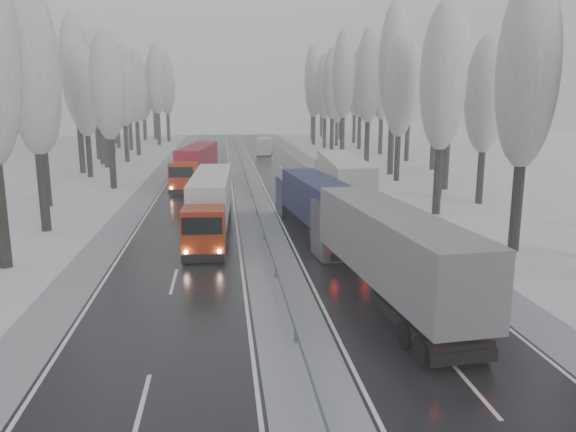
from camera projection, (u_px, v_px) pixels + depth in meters
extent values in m
plane|color=silver|center=(312.00, 397.00, 17.62)|extent=(260.00, 260.00, 0.00)
cube|color=black|center=(317.00, 209.00, 47.38)|extent=(7.50, 200.00, 0.03)
cube|color=black|center=(192.00, 212.00, 46.18)|extent=(7.50, 200.00, 0.03)
cube|color=#93959A|center=(255.00, 210.00, 46.78)|extent=(3.00, 200.00, 0.04)
cube|color=#93959A|center=(374.00, 208.00, 47.94)|extent=(2.40, 200.00, 0.04)
cube|color=#93959A|center=(130.00, 213.00, 45.61)|extent=(2.40, 200.00, 0.04)
cube|color=slate|center=(255.00, 204.00, 46.66)|extent=(0.06, 200.00, 0.32)
cube|color=slate|center=(257.00, 212.00, 44.77)|extent=(0.12, 0.12, 0.60)
cube|color=slate|center=(242.00, 165.00, 75.88)|extent=(0.12, 0.12, 0.60)
cylinder|color=black|center=(516.00, 206.00, 33.99)|extent=(0.68, 0.68, 5.60)
ellipsoid|color=gray|center=(528.00, 70.00, 32.34)|extent=(3.60, 3.60, 11.45)
cylinder|color=black|center=(438.00, 180.00, 44.97)|extent=(0.68, 0.68, 5.62)
ellipsoid|color=gray|center=(443.00, 77.00, 43.32)|extent=(3.60, 3.60, 11.48)
cylinder|color=black|center=(480.00, 176.00, 49.56)|extent=(0.64, 0.64, 4.94)
ellipsoid|color=gray|center=(486.00, 94.00, 48.11)|extent=(3.60, 3.60, 10.09)
cylinder|color=black|center=(440.00, 168.00, 53.29)|extent=(0.66, 0.66, 5.32)
ellipsoid|color=gray|center=(444.00, 86.00, 51.73)|extent=(3.60, 3.60, 10.88)
cylinder|color=black|center=(446.00, 158.00, 57.33)|extent=(0.72, 0.72, 6.31)
ellipsoid|color=gray|center=(451.00, 67.00, 55.48)|extent=(3.60, 3.60, 12.90)
cylinder|color=black|center=(397.00, 157.00, 63.33)|extent=(0.67, 0.67, 5.38)
ellipsoid|color=gray|center=(400.00, 87.00, 61.75)|extent=(3.60, 3.60, 10.98)
cylinder|color=black|center=(437.00, 156.00, 68.01)|extent=(0.62, 0.62, 4.59)
ellipsoid|color=gray|center=(440.00, 101.00, 66.66)|extent=(3.60, 3.60, 9.39)
cylinder|color=black|center=(391.00, 146.00, 68.54)|extent=(0.76, 0.76, 6.95)
ellipsoid|color=gray|center=(394.00, 62.00, 66.49)|extent=(3.60, 3.60, 14.19)
cylinder|color=black|center=(433.00, 144.00, 73.25)|extent=(0.74, 0.74, 6.59)
ellipsoid|color=gray|center=(437.00, 70.00, 71.31)|extent=(3.60, 3.60, 13.46)
cylinder|color=black|center=(367.00, 142.00, 78.52)|extent=(0.72, 0.72, 6.37)
ellipsoid|color=gray|center=(369.00, 75.00, 76.65)|extent=(3.60, 3.60, 13.01)
cylinder|color=black|center=(407.00, 141.00, 83.26)|extent=(0.70, 0.70, 5.97)
ellipsoid|color=gray|center=(410.00, 82.00, 81.51)|extent=(3.60, 3.60, 12.20)
cylinder|color=black|center=(342.00, 136.00, 88.73)|extent=(0.74, 0.74, 6.65)
ellipsoid|color=gray|center=(344.00, 74.00, 86.77)|extent=(3.60, 3.60, 13.59)
cylinder|color=black|center=(381.00, 136.00, 93.51)|extent=(0.71, 0.71, 6.14)
ellipsoid|color=gray|center=(382.00, 82.00, 91.71)|extent=(3.60, 3.60, 12.54)
cylinder|color=black|center=(332.00, 134.00, 98.29)|extent=(0.71, 0.71, 6.05)
ellipsoid|color=gray|center=(333.00, 83.00, 96.51)|extent=(3.60, 3.60, 12.37)
cylinder|color=black|center=(359.00, 132.00, 102.83)|extent=(0.72, 0.72, 6.30)
ellipsoid|color=gray|center=(361.00, 81.00, 100.98)|extent=(3.60, 3.60, 12.87)
cylinder|color=black|center=(324.00, 132.00, 105.62)|extent=(0.70, 0.70, 5.88)
ellipsoid|color=gray|center=(325.00, 86.00, 103.89)|extent=(3.60, 3.60, 12.00)
cylinder|color=black|center=(337.00, 133.00, 109.97)|extent=(0.64, 0.64, 4.86)
ellipsoid|color=gray|center=(337.00, 97.00, 108.54)|extent=(3.60, 3.60, 9.92)
cylinder|color=black|center=(314.00, 130.00, 112.41)|extent=(0.70, 0.70, 5.98)
ellipsoid|color=gray|center=(314.00, 86.00, 110.65)|extent=(3.60, 3.60, 12.21)
cylinder|color=black|center=(354.00, 128.00, 117.33)|extent=(0.71, 0.71, 6.19)
ellipsoid|color=gray|center=(355.00, 85.00, 115.51)|extent=(3.60, 3.60, 12.64)
cylinder|color=black|center=(312.00, 125.00, 122.04)|extent=(0.75, 0.75, 6.86)
ellipsoid|color=gray|center=(313.00, 79.00, 120.02)|extent=(3.60, 3.60, 14.01)
cylinder|color=black|center=(340.00, 127.00, 126.85)|extent=(0.68, 0.68, 5.55)
ellipsoid|color=gray|center=(341.00, 91.00, 125.22)|extent=(3.60, 3.60, 11.33)
cylinder|color=black|center=(312.00, 125.00, 132.58)|extent=(0.71, 0.71, 6.09)
ellipsoid|color=gray|center=(313.00, 87.00, 130.78)|extent=(3.60, 3.60, 12.45)
cylinder|color=black|center=(321.00, 125.00, 136.85)|extent=(0.67, 0.67, 5.49)
ellipsoid|color=gray|center=(322.00, 92.00, 135.23)|extent=(3.60, 3.60, 11.21)
cylinder|color=black|center=(1.00, 213.00, 30.58)|extent=(0.71, 0.71, 6.14)
cylinder|color=black|center=(43.00, 190.00, 39.17)|extent=(0.69, 0.69, 5.83)
ellipsoid|color=gray|center=(32.00, 67.00, 37.46)|extent=(3.60, 3.60, 11.92)
cylinder|color=black|center=(46.00, 177.00, 48.32)|extent=(0.65, 0.65, 5.03)
ellipsoid|color=gray|center=(39.00, 92.00, 46.84)|extent=(3.60, 3.60, 10.28)
cylinder|color=black|center=(112.00, 162.00, 57.97)|extent=(0.67, 0.67, 5.44)
ellipsoid|color=gray|center=(107.00, 85.00, 56.37)|extent=(3.60, 3.60, 11.11)
cylinder|color=black|center=(44.00, 158.00, 60.93)|extent=(0.69, 0.69, 5.72)
ellipsoid|color=gray|center=(37.00, 80.00, 59.24)|extent=(3.60, 3.60, 11.69)
cylinder|color=black|center=(89.00, 155.00, 66.24)|extent=(0.66, 0.66, 5.23)
ellipsoid|color=gray|center=(84.00, 90.00, 64.70)|extent=(3.60, 3.60, 10.68)
cylinder|color=black|center=(81.00, 147.00, 69.78)|extent=(0.74, 0.74, 6.60)
ellipsoid|color=gray|center=(75.00, 68.00, 67.83)|extent=(3.60, 3.60, 13.49)
cylinder|color=black|center=(106.00, 148.00, 75.62)|extent=(0.65, 0.65, 5.16)
ellipsoid|color=gray|center=(103.00, 92.00, 74.10)|extent=(3.60, 3.60, 10.54)
cylinder|color=black|center=(102.00, 144.00, 79.28)|extent=(0.69, 0.69, 5.79)
ellipsoid|color=gray|center=(98.00, 84.00, 77.57)|extent=(3.60, 3.60, 11.84)
cylinder|color=black|center=(126.00, 142.00, 82.32)|extent=(0.68, 0.68, 5.64)
ellipsoid|color=gray|center=(123.00, 86.00, 80.66)|extent=(3.60, 3.60, 11.53)
cylinder|color=black|center=(98.00, 138.00, 85.56)|extent=(0.73, 0.73, 6.56)
ellipsoid|color=gray|center=(94.00, 75.00, 83.63)|extent=(3.60, 3.60, 13.40)
cylinder|color=black|center=(138.00, 137.00, 92.13)|extent=(0.69, 0.69, 5.79)
ellipsoid|color=gray|center=(135.00, 86.00, 90.42)|extent=(3.60, 3.60, 11.84)
cylinder|color=black|center=(113.00, 133.00, 95.39)|extent=(0.74, 0.74, 6.65)
ellipsoid|color=gray|center=(109.00, 76.00, 93.43)|extent=(3.60, 3.60, 13.58)
cylinder|color=black|center=(131.00, 136.00, 100.98)|extent=(0.65, 0.65, 5.12)
ellipsoid|color=gray|center=(128.00, 94.00, 99.48)|extent=(3.60, 3.60, 10.46)
cylinder|color=black|center=(118.00, 133.00, 104.47)|extent=(0.69, 0.69, 5.84)
ellipsoid|color=gray|center=(115.00, 87.00, 102.75)|extent=(3.60, 3.60, 11.92)
cylinder|color=black|center=(159.00, 128.00, 111.75)|extent=(0.74, 0.74, 6.67)
ellipsoid|color=gray|center=(156.00, 79.00, 109.79)|extent=(3.60, 3.60, 13.63)
cylinder|color=black|center=(115.00, 128.00, 114.64)|extent=(0.72, 0.72, 6.31)
ellipsoid|color=gray|center=(113.00, 83.00, 112.78)|extent=(3.60, 3.60, 12.88)
cylinder|color=black|center=(168.00, 127.00, 121.04)|extent=(0.72, 0.72, 6.29)
ellipsoid|color=gray|center=(166.00, 84.00, 119.19)|extent=(3.60, 3.60, 12.84)
cylinder|color=black|center=(144.00, 129.00, 124.43)|extent=(0.64, 0.64, 4.86)
ellipsoid|color=gray|center=(143.00, 97.00, 123.00)|extent=(3.60, 3.60, 9.92)
cylinder|color=black|center=(155.00, 125.00, 127.01)|extent=(0.74, 0.74, 6.63)
ellipsoid|color=gray|center=(153.00, 82.00, 125.06)|extent=(3.60, 3.60, 13.54)
cylinder|color=black|center=(145.00, 126.00, 130.66)|extent=(0.69, 0.69, 5.79)
ellipsoid|color=gray|center=(143.00, 89.00, 128.96)|extent=(3.60, 3.60, 11.82)
cube|color=#444348|center=(336.00, 228.00, 32.92)|extent=(2.92, 3.02, 3.20)
cube|color=black|center=(330.00, 211.00, 34.04)|extent=(2.45, 0.34, 1.07)
cube|color=black|center=(329.00, 243.00, 34.56)|extent=(2.67, 0.42, 0.53)
cube|color=slate|center=(393.00, 244.00, 24.73)|extent=(4.05, 14.07, 2.99)
cube|color=black|center=(472.00, 365.00, 18.52)|extent=(2.46, 0.37, 0.48)
cube|color=black|center=(430.00, 322.00, 21.48)|extent=(2.91, 6.07, 0.48)
cube|color=black|center=(463.00, 362.00, 19.12)|extent=(2.45, 0.30, 0.64)
cylinder|color=black|center=(322.00, 252.00, 32.12)|extent=(0.48, 1.14, 1.11)
cylinder|color=black|center=(359.00, 250.00, 32.58)|extent=(0.48, 1.14, 1.11)
cylinder|color=black|center=(407.00, 335.00, 20.89)|extent=(0.48, 1.14, 1.11)
cylinder|color=black|center=(461.00, 330.00, 21.36)|extent=(0.48, 1.14, 1.11)
cylinder|color=black|center=(423.00, 351.00, 19.57)|extent=(0.48, 1.14, 1.11)
cylinder|color=black|center=(481.00, 345.00, 20.03)|extent=(0.48, 1.14, 1.11)
sphere|color=#FF0C05|center=(447.00, 344.00, 18.06)|extent=(0.21, 0.21, 0.21)
sphere|color=#FF0C05|center=(503.00, 339.00, 18.48)|extent=(0.21, 0.21, 0.21)
sphere|color=white|center=(313.00, 237.00, 34.29)|extent=(0.23, 0.23, 0.23)
sphere|color=white|center=(345.00, 235.00, 34.71)|extent=(0.23, 0.23, 0.23)
cube|color=#1E2A4D|center=(294.00, 196.00, 44.57)|extent=(2.63, 2.72, 2.88)
cube|color=black|center=(291.00, 185.00, 45.58)|extent=(2.21, 0.31, 0.96)
cube|color=black|center=(291.00, 207.00, 46.05)|extent=(2.41, 0.37, 0.48)
cube|color=#15153A|center=(319.00, 200.00, 37.19)|extent=(3.64, 12.67, 2.69)
cube|color=black|center=(348.00, 255.00, 31.60)|extent=(2.21, 0.33, 0.43)
cube|color=black|center=(334.00, 240.00, 34.27)|extent=(2.61, 5.46, 0.43)
cube|color=black|center=(345.00, 256.00, 32.14)|extent=(2.21, 0.27, 0.58)
cylinder|color=black|center=(284.00, 212.00, 43.85)|extent=(0.43, 1.03, 1.00)
cylinder|color=black|center=(309.00, 211.00, 44.27)|extent=(0.43, 1.03, 1.00)
cylinder|color=black|center=(320.00, 246.00, 33.74)|extent=(0.43, 1.03, 1.00)
cylinder|color=black|center=(351.00, 244.00, 34.16)|extent=(0.43, 1.03, 1.00)
cylinder|color=black|center=(325.00, 251.00, 32.55)|extent=(0.43, 1.03, 1.00)
cylinder|color=black|center=(358.00, 249.00, 32.96)|extent=(0.43, 1.03, 1.00)
sphere|color=#FF0C05|center=(333.00, 243.00, 31.19)|extent=(0.19, 0.19, 0.19)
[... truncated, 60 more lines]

